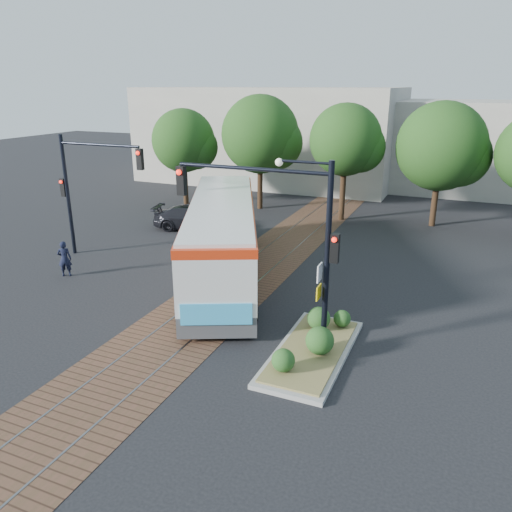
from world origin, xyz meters
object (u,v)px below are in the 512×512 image
(city_bus, at_px, (222,234))
(signal_pole_main, at_px, (289,226))
(parked_car, at_px, (194,218))
(signal_pole_left, at_px, (84,180))
(officer, at_px, (65,259))
(traffic_island, at_px, (314,344))

(city_bus, height_order, signal_pole_main, signal_pole_main)
(city_bus, xyz_separation_m, signal_pole_main, (4.90, -5.05, 2.23))
(city_bus, relative_size, parked_car, 2.68)
(city_bus, bearing_deg, signal_pole_left, 156.93)
(officer, bearing_deg, signal_pole_left, -104.15)
(signal_pole_left, bearing_deg, officer, -72.82)
(traffic_island, height_order, signal_pole_left, signal_pole_left)
(traffic_island, xyz_separation_m, signal_pole_left, (-13.19, 4.89, 3.54))
(signal_pole_left, height_order, officer, signal_pole_left)
(traffic_island, bearing_deg, city_bus, 138.75)
(city_bus, relative_size, signal_pole_left, 2.14)
(signal_pole_main, relative_size, signal_pole_left, 1.00)
(signal_pole_main, xyz_separation_m, signal_pole_left, (-12.23, 4.80, -0.29))
(signal_pole_left, height_order, parked_car, signal_pole_left)
(signal_pole_left, relative_size, officer, 3.65)
(city_bus, xyz_separation_m, traffic_island, (5.86, -5.14, -1.59))
(signal_pole_main, xyz_separation_m, parked_car, (-9.94, 11.14, -3.46))
(city_bus, relative_size, signal_pole_main, 2.14)
(city_bus, distance_m, officer, 7.21)
(traffic_island, height_order, officer, officer)
(signal_pole_main, bearing_deg, officer, 169.50)
(signal_pole_main, bearing_deg, city_bus, 134.16)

